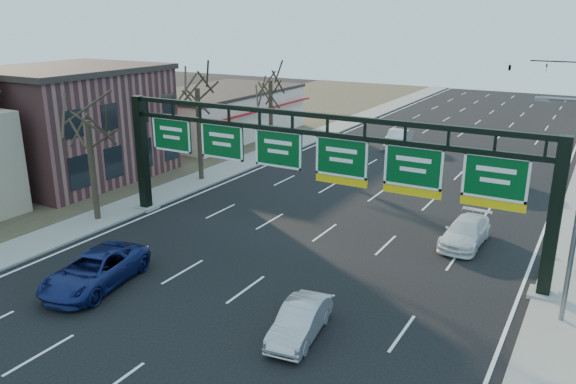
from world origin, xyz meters
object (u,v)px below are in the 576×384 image
Objects in this scene: sign_gantry at (312,162)px; car_blue_suv at (95,270)px; car_silver_sedan at (300,321)px; car_white_wagon at (466,232)px.

car_blue_suv is at bearing -124.59° from sign_gantry.
sign_gantry is at bearing 45.48° from car_blue_suv.
car_white_wagon is (3.33, 12.45, 0.03)m from car_silver_sedan.
sign_gantry is 5.16× the size of car_white_wagon.
sign_gantry is at bearing -147.10° from car_white_wagon.
car_white_wagon is at bearing 35.01° from car_blue_suv.
car_blue_suv reaches higher than car_silver_sedan.
car_blue_suv reaches higher than car_white_wagon.
sign_gantry reaches higher than car_silver_sedan.
car_blue_suv is 18.98m from car_white_wagon.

